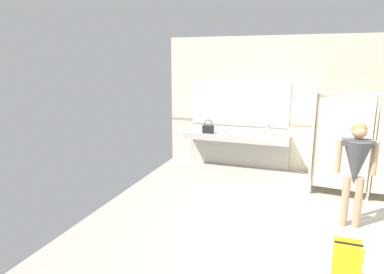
{
  "coord_description": "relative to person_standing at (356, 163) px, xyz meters",
  "views": [
    {
      "loc": [
        -0.26,
        -4.66,
        2.44
      ],
      "look_at": [
        -2.1,
        0.56,
        1.19
      ],
      "focal_mm": 31.37,
      "sensor_mm": 36.0,
      "label": 1
    }
  ],
  "objects": [
    {
      "name": "ground_plane",
      "position": [
        -0.44,
        -0.55,
        -1.05
      ],
      "size": [
        7.01,
        6.7,
        0.1
      ],
      "primitive_type": "cube",
      "color": "#9E998E"
    },
    {
      "name": "wall_back",
      "position": [
        -0.44,
        2.56,
        0.5
      ],
      "size": [
        7.01,
        0.12,
        3.0
      ],
      "primitive_type": "cube",
      "color": "beige",
      "rests_on": "ground_plane"
    },
    {
      "name": "wall_back_tile_band",
      "position": [
        -0.44,
        2.5,
        0.05
      ],
      "size": [
        7.01,
        0.01,
        0.06
      ],
      "primitive_type": "cube",
      "color": "#9E937F",
      "rests_on": "wall_back"
    },
    {
      "name": "vanity_counter",
      "position": [
        -2.24,
        2.29,
        -0.39
      ],
      "size": [
        2.38,
        0.56,
        0.93
      ],
      "color": "#B2ADA3",
      "rests_on": "ground_plane"
    },
    {
      "name": "mirror_panel",
      "position": [
        -2.24,
        2.49,
        0.48
      ],
      "size": [
        2.28,
        0.02,
        1.02
      ],
      "primitive_type": "cube",
      "color": "silver",
      "rests_on": "wall_back"
    },
    {
      "name": "bathroom_stalls",
      "position": [
        0.4,
        1.58,
        0.02
      ],
      "size": [
        2.05,
        1.43,
        1.94
      ],
      "color": "beige",
      "rests_on": "ground_plane"
    },
    {
      "name": "person_standing",
      "position": [
        0.0,
        0.0,
        0.0
      ],
      "size": [
        0.56,
        0.43,
        1.59
      ],
      "color": "tan",
      "rests_on": "ground_plane"
    },
    {
      "name": "handbag",
      "position": [
        -2.86,
        2.06,
        -0.07
      ],
      "size": [
        0.25,
        0.1,
        0.32
      ],
      "color": "black",
      "rests_on": "vanity_counter"
    },
    {
      "name": "soap_dispenser",
      "position": [
        -1.53,
        2.37,
        -0.09
      ],
      "size": [
        0.07,
        0.07,
        0.21
      ],
      "color": "white",
      "rests_on": "vanity_counter"
    },
    {
      "name": "paper_cup",
      "position": [
        -2.46,
        2.09,
        -0.14
      ],
      "size": [
        0.07,
        0.07,
        0.08
      ],
      "primitive_type": "cylinder",
      "color": "beige",
      "rests_on": "vanity_counter"
    },
    {
      "name": "wet_floor_sign",
      "position": [
        -0.2,
        -1.65,
        -0.7
      ],
      "size": [
        0.28,
        0.19,
        0.58
      ],
      "color": "yellow",
      "rests_on": "ground_plane"
    }
  ]
}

